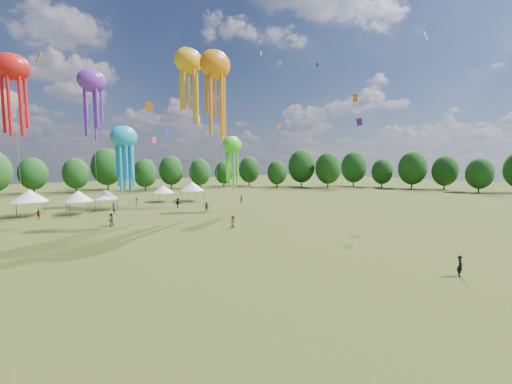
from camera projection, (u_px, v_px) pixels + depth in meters
ground at (404, 295)px, 21.55m from camera, size 300.00×300.00×0.00m
observer_main at (460, 266)px, 24.90m from camera, size 0.74×0.65×1.70m
spectator_near at (111, 220)px, 43.93m from camera, size 0.93×0.74×1.87m
spectators_far at (178, 206)px, 58.41m from camera, size 37.33×32.08×1.91m
festival_tents at (121, 192)px, 62.10m from camera, size 36.06×11.90×4.44m
show_kites at (178, 89)px, 55.44m from camera, size 35.88×17.93×30.98m
small_kites at (154, 36)px, 52.02m from camera, size 79.19×58.97×45.10m
treeline at (107, 173)px, 67.19m from camera, size 201.57×95.24×13.43m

